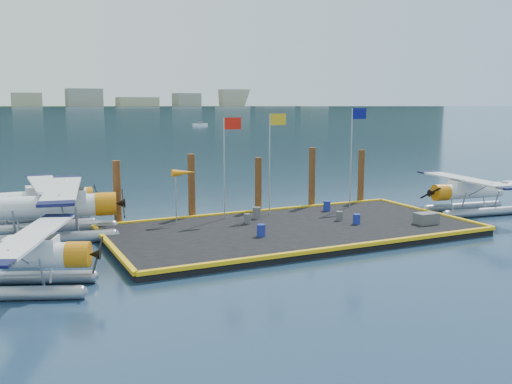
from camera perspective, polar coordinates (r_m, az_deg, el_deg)
ground at (r=32.02m, az=3.61°, el=-4.20°), size 4000.00×4000.00×0.00m
dock at (r=31.97m, az=3.61°, el=-3.86°), size 20.00×10.00×0.40m
dock_bumpers at (r=31.91m, az=3.61°, el=-3.35°), size 20.25×10.25×0.18m
far_backdrop at (r=1783.11m, az=-17.34°, el=8.67°), size 3050.00×2050.00×810.00m
seaplane_a at (r=23.87m, az=-22.29°, el=-6.24°), size 7.83×8.27×3.00m
seaplane_b at (r=32.24m, az=-19.45°, el=-1.67°), size 9.63×10.53×3.72m
seaplane_c at (r=35.33m, az=-20.80°, el=-1.03°), size 8.80×9.69×3.46m
seaplane_d at (r=39.96m, az=20.56°, el=-0.12°), size 8.07×8.90×3.15m
drum_0 at (r=32.74m, az=-0.86°, el=-2.68°), size 0.39×0.39×0.55m
drum_1 at (r=33.06m, az=10.02°, el=-2.68°), size 0.41×0.41×0.58m
drum_2 at (r=33.88m, az=8.34°, el=-2.38°), size 0.39×0.39×0.55m
drum_3 at (r=29.61m, az=0.52°, el=-3.86°), size 0.45×0.45×0.63m
drum_4 at (r=36.75m, az=7.11°, el=-1.39°), size 0.46×0.46×0.64m
drum_5 at (r=34.10m, az=0.08°, el=-2.10°), size 0.49×0.49×0.68m
crate at (r=34.05m, az=16.65°, el=-2.54°), size 1.27×0.84×0.63m
flagpole_red at (r=33.73m, az=-2.88°, el=4.04°), size 1.14×0.08×6.00m
flagpole_yellow at (r=34.97m, az=1.67°, el=4.42°), size 1.14×0.08×6.20m
flagpole_blue at (r=38.05m, az=9.77°, el=4.92°), size 1.14×0.08×6.50m
windsock at (r=32.91m, az=-7.27°, el=1.81°), size 1.40×0.44×3.12m
piling_0 at (r=33.74m, az=-13.69°, el=-0.30°), size 0.44×0.44×4.00m
piling_1 at (r=34.89m, az=-6.45°, el=0.36°), size 0.44×0.44×4.20m
piling_2 at (r=36.60m, az=0.23°, el=0.51°), size 0.44×0.44×3.80m
piling_3 at (r=38.45m, az=5.62°, el=1.25°), size 0.44×0.44×4.30m
piling_4 at (r=40.66m, az=10.46°, el=1.35°), size 0.44×0.44×4.00m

